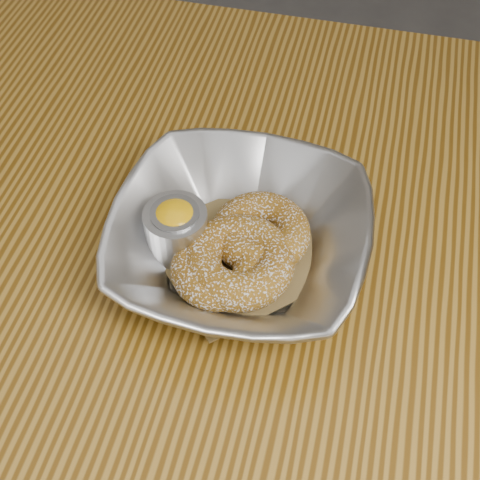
% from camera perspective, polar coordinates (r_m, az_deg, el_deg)
% --- Properties ---
extents(table, '(1.20, 0.80, 0.75)m').
position_cam_1_polar(table, '(0.76, -5.22, -3.77)').
color(table, brown).
rests_on(table, ground_plane).
extents(serving_bowl, '(0.24, 0.24, 0.06)m').
position_cam_1_polar(serving_bowl, '(0.63, 0.00, -0.01)').
color(serving_bowl, '#B2B4B9').
rests_on(serving_bowl, table).
extents(parchment, '(0.20, 0.20, 0.00)m').
position_cam_1_polar(parchment, '(0.65, 0.00, -1.16)').
color(parchment, brown).
rests_on(parchment, table).
extents(donut_back, '(0.13, 0.13, 0.03)m').
position_cam_1_polar(donut_back, '(0.64, 1.78, 0.63)').
color(donut_back, brown).
rests_on(donut_back, parchment).
extents(donut_front, '(0.11, 0.11, 0.03)m').
position_cam_1_polar(donut_front, '(0.61, -1.84, -2.47)').
color(donut_front, brown).
rests_on(donut_front, parchment).
extents(donut_extra, '(0.12, 0.12, 0.04)m').
position_cam_1_polar(donut_extra, '(0.62, -0.14, -1.85)').
color(donut_extra, brown).
rests_on(donut_extra, parchment).
extents(ramekin, '(0.06, 0.06, 0.06)m').
position_cam_1_polar(ramekin, '(0.63, -5.46, 1.03)').
color(ramekin, '#B2B4B9').
rests_on(ramekin, table).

